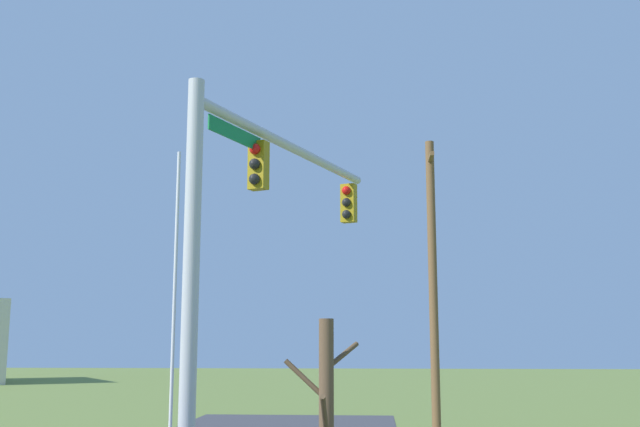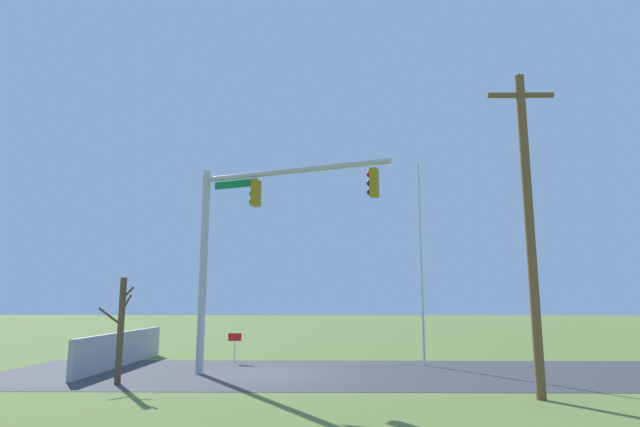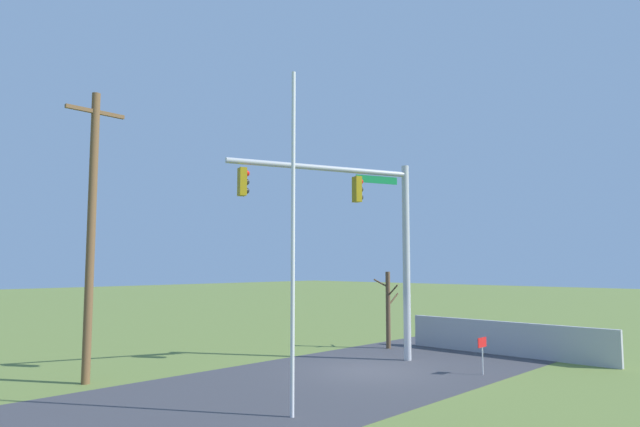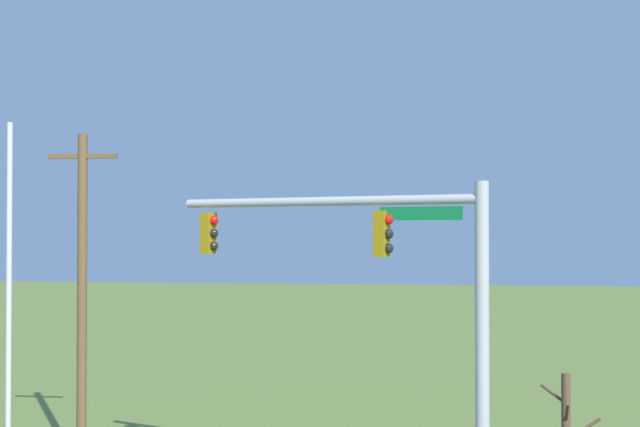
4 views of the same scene
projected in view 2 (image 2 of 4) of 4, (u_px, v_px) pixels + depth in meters
ground_plane at (272, 373)px, 18.56m from camera, size 160.00×160.00×0.00m
road_surface at (383, 373)px, 18.50m from camera, size 28.00×8.00×0.01m
sidewalk_corner at (171, 374)px, 18.38m from camera, size 6.00×6.00×0.01m
retaining_fence at (123, 349)px, 20.71m from camera, size 0.20×8.51×1.35m
signal_mast at (247, 227)px, 18.56m from camera, size 6.86×2.86×7.48m
flagpole at (421, 261)px, 21.46m from camera, size 0.10×0.10×8.45m
utility_pole at (529, 223)px, 14.32m from camera, size 1.90×0.26×9.08m
bare_tree at (121, 328)px, 16.35m from camera, size 1.27×1.02×3.32m
open_sign at (235, 341)px, 21.86m from camera, size 0.56×0.04×1.22m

